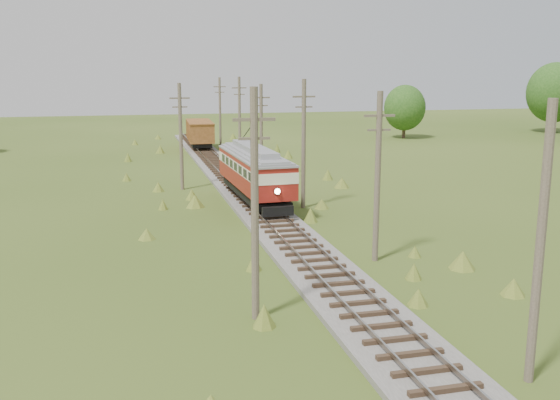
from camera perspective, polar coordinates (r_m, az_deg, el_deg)
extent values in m
cube|color=#605B54|center=(46.44, -2.69, 0.03)|extent=(3.60, 96.00, 0.25)
cube|color=#726659|center=(46.24, -3.57, 0.42)|extent=(0.08, 96.00, 0.17)
cube|color=#726659|center=(46.51, -1.83, 0.50)|extent=(0.08, 96.00, 0.17)
cube|color=#2D2116|center=(46.40, -2.70, 0.27)|extent=(2.40, 96.00, 0.16)
cube|color=black|center=(44.89, -2.35, 0.78)|extent=(2.77, 11.21, 0.45)
cube|color=maroon|center=(44.71, -2.36, 2.05)|extent=(3.23, 12.20, 1.11)
cube|color=beige|center=(44.57, -2.37, 3.20)|extent=(3.26, 12.26, 0.71)
cube|color=black|center=(44.57, -2.37, 3.20)|extent=(3.27, 11.71, 0.55)
cube|color=maroon|center=(44.50, -2.37, 3.84)|extent=(3.23, 12.20, 0.30)
cube|color=gray|center=(44.45, -2.38, 4.26)|extent=(3.29, 12.32, 0.38)
cube|color=gray|center=(44.41, -2.38, 4.70)|extent=(1.57, 9.12, 0.40)
sphere|color=#FFF2BF|center=(38.84, -0.24, 0.79)|extent=(0.36, 0.36, 0.36)
cylinder|color=black|center=(46.04, -2.92, 6.38)|extent=(0.22, 4.70, 1.95)
cylinder|color=black|center=(40.37, -1.87, -0.54)|extent=(0.15, 0.81, 0.81)
cylinder|color=black|center=(40.75, 0.20, -0.42)|extent=(0.15, 0.81, 0.81)
cylinder|color=black|center=(49.14, -4.46, 1.65)|extent=(0.15, 0.81, 0.81)
cylinder|color=black|center=(49.46, -2.74, 1.74)|extent=(0.15, 0.81, 0.81)
cube|color=black|center=(77.18, -7.32, 5.27)|extent=(2.63, 7.95, 0.55)
cube|color=brown|center=(77.04, -7.35, 6.27)|extent=(3.23, 8.85, 2.18)
cube|color=brown|center=(76.94, -7.37, 7.12)|extent=(3.30, 9.03, 0.13)
cylinder|color=black|center=(74.53, -7.81, 5.06)|extent=(0.17, 0.88, 0.87)
cylinder|color=black|center=(74.65, -6.55, 5.11)|extent=(0.17, 0.88, 0.87)
cylinder|color=black|center=(79.72, -8.05, 5.49)|extent=(0.17, 0.88, 0.87)
cylinder|color=black|center=(79.83, -6.87, 5.53)|extent=(0.17, 0.88, 0.87)
cone|color=gray|center=(63.13, -3.56, 3.58)|extent=(3.14, 3.14, 1.18)
cone|color=gray|center=(62.36, -2.68, 3.26)|extent=(1.77, 1.77, 0.69)
cylinder|color=brown|center=(20.31, 22.69, -3.93)|extent=(0.30, 0.30, 8.80)
cylinder|color=brown|center=(31.52, 8.91, 2.00)|extent=(0.30, 0.30, 8.60)
cube|color=brown|center=(31.15, 9.09, 7.63)|extent=(1.60, 0.12, 0.12)
cube|color=brown|center=(31.20, 9.05, 6.34)|extent=(1.20, 0.10, 0.10)
cylinder|color=brown|center=(43.61, 2.17, 5.09)|extent=(0.30, 0.30, 9.00)
cube|color=brown|center=(43.35, 2.21, 9.42)|extent=(1.60, 0.12, 0.12)
cube|color=brown|center=(43.38, 2.20, 8.50)|extent=(1.20, 0.10, 0.10)
cylinder|color=brown|center=(56.13, -1.73, 6.28)|extent=(0.30, 0.30, 8.40)
cube|color=brown|center=(55.92, -1.75, 9.34)|extent=(1.60, 0.12, 0.12)
cube|color=brown|center=(55.96, -1.74, 8.63)|extent=(1.20, 0.10, 0.10)
cylinder|color=brown|center=(68.89, -3.72, 7.49)|extent=(0.30, 0.30, 8.90)
cube|color=brown|center=(68.73, -3.75, 10.19)|extent=(1.60, 0.12, 0.12)
cube|color=brown|center=(68.75, -3.74, 9.61)|extent=(1.20, 0.10, 0.10)
cylinder|color=brown|center=(81.67, -5.50, 8.06)|extent=(0.30, 0.30, 8.70)
cube|color=brown|center=(81.52, -5.55, 10.27)|extent=(1.60, 0.12, 0.12)
cube|color=brown|center=(81.55, -5.54, 9.78)|extent=(1.20, 0.10, 0.10)
cylinder|color=brown|center=(23.63, -2.32, -0.64)|extent=(0.30, 0.30, 9.00)
cube|color=brown|center=(23.14, -2.39, 7.36)|extent=(1.60, 0.12, 0.12)
cube|color=brown|center=(23.21, -2.37, 5.64)|extent=(1.20, 0.10, 0.10)
cylinder|color=brown|center=(51.06, -9.05, 5.71)|extent=(0.30, 0.30, 8.60)
cube|color=brown|center=(50.84, -9.17, 9.18)|extent=(1.60, 0.12, 0.12)
cube|color=brown|center=(50.87, -9.14, 8.39)|extent=(1.20, 0.10, 0.10)
cylinder|color=#38281C|center=(106.87, 23.62, 6.64)|extent=(0.50, 0.50, 3.60)
ellipsoid|color=#1D4514|center=(106.64, 23.81, 8.99)|extent=(8.40, 8.40, 9.24)
cylinder|color=#38281C|center=(91.65, 11.25, 6.35)|extent=(0.50, 0.50, 2.52)
ellipsoid|color=#1D4514|center=(91.43, 11.33, 8.28)|extent=(5.88, 5.88, 6.47)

